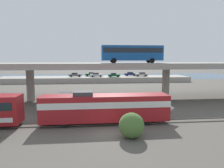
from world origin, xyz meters
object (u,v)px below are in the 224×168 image
at_px(transit_bus_on_overpass, 132,52).
at_px(parked_car_1, 114,75).
at_px(parked_car_3, 91,74).
at_px(service_truck_east, 68,102).
at_px(train_locomotive, 111,106).
at_px(parked_car_5, 96,75).
at_px(parked_car_0, 142,74).
at_px(parked_car_2, 75,75).
at_px(parked_car_4, 130,74).

distance_m(transit_bus_on_overpass, parked_car_1, 33.89).
distance_m(parked_car_1, parked_car_3, 9.49).
height_order(service_truck_east, parked_car_1, parked_car_1).
bearing_deg(train_locomotive, parked_car_3, 92.45).
relative_size(train_locomotive, parked_car_5, 3.82).
height_order(transit_bus_on_overpass, parked_car_1, transit_bus_on_overpass).
bearing_deg(service_truck_east, train_locomotive, 134.16).
distance_m(train_locomotive, parked_car_3, 53.29).
distance_m(parked_car_0, parked_car_5, 16.84).
distance_m(parked_car_0, parked_car_1, 10.87).
bearing_deg(parked_car_2, parked_car_4, 6.79).
relative_size(parked_car_0, parked_car_2, 1.01).
distance_m(service_truck_east, parked_car_2, 44.70).
bearing_deg(parked_car_3, service_truck_east, 85.48).
bearing_deg(parked_car_1, service_truck_east, -105.69).
bearing_deg(parked_car_4, parked_car_2, -173.21).
height_order(parked_car_1, parked_car_5, same).
relative_size(parked_car_2, parked_car_3, 1.14).
xyz_separation_m(service_truck_east, parked_car_3, (3.72, 47.06, 0.93)).
height_order(transit_bus_on_overpass, parked_car_3, transit_bus_on_overpass).
bearing_deg(transit_bus_on_overpass, service_truck_east, -142.40).
bearing_deg(transit_bus_on_overpass, parked_car_5, 99.83).
xyz_separation_m(parked_car_3, parked_car_4, (15.10, 0.05, 0.00)).
xyz_separation_m(transit_bus_on_overpass, parked_car_1, (0.20, 33.18, -6.89)).
relative_size(parked_car_0, parked_car_1, 1.10).
bearing_deg(parked_car_2, parked_car_0, -0.49).
height_order(train_locomotive, service_truck_east, train_locomotive).
bearing_deg(transit_bus_on_overpass, train_locomotive, -110.47).
relative_size(parked_car_1, parked_car_3, 1.04).
height_order(transit_bus_on_overpass, parked_car_0, transit_bus_on_overpass).
bearing_deg(parked_car_5, service_truck_east, -97.41).
height_order(parked_car_1, parked_car_4, same).
bearing_deg(parked_car_1, parked_car_2, 169.76).
height_order(train_locomotive, transit_bus_on_overpass, transit_bus_on_overpass).
bearing_deg(parked_car_0, train_locomotive, 71.97).
xyz_separation_m(parked_car_1, parked_car_5, (-6.18, 1.35, 0.00)).
xyz_separation_m(train_locomotive, parked_car_3, (-2.28, 53.24, 0.38)).
relative_size(train_locomotive, parked_car_3, 4.23).
xyz_separation_m(transit_bus_on_overpass, parked_car_0, (10.82, 35.46, -6.89)).
height_order(train_locomotive, parked_car_4, train_locomotive).
height_order(parked_car_0, parked_car_5, same).
distance_m(parked_car_3, parked_car_5, 4.05).
xyz_separation_m(transit_bus_on_overpass, service_truck_east, (-11.65, -8.97, -7.83)).
height_order(service_truck_east, parked_car_2, parked_car_2).
height_order(train_locomotive, parked_car_1, train_locomotive).
height_order(parked_car_4, parked_car_5, same).
bearing_deg(parked_car_3, parked_car_0, 172.02).
relative_size(service_truck_east, parked_car_0, 1.46).
bearing_deg(service_truck_east, transit_bus_on_overpass, -142.40).
bearing_deg(parked_car_2, parked_car_3, 23.14).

